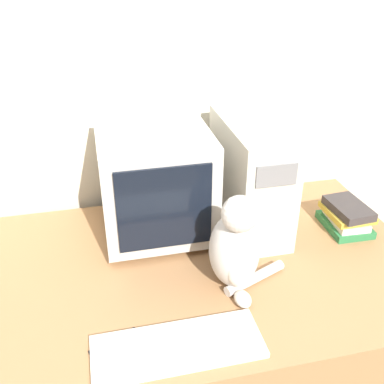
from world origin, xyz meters
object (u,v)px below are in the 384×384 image
object	(u,v)px
cat	(236,248)
pen	(112,340)
book_stack	(347,216)
computer_tower	(250,176)
keyboard	(178,346)
crt_monitor	(156,183)

from	to	relation	value
cat	pen	size ratio (longest dim) A/B	2.52
cat	book_stack	distance (m)	0.57
computer_tower	cat	bearing A→B (deg)	-115.64
keyboard	pen	bearing A→B (deg)	158.44
keyboard	computer_tower	bearing A→B (deg)	54.84
computer_tower	cat	size ratio (longest dim) A/B	1.35
crt_monitor	pen	world-z (taller)	crt_monitor
computer_tower	book_stack	distance (m)	0.41
crt_monitor	pen	bearing A→B (deg)	-112.56
cat	pen	xyz separation A→B (m)	(-0.41, -0.16, -0.14)
computer_tower	cat	distance (m)	0.38
computer_tower	keyboard	xyz separation A→B (m)	(-0.40, -0.56, -0.20)
keyboard	book_stack	xyz separation A→B (m)	(0.76, 0.44, 0.04)
pen	crt_monitor	bearing A→B (deg)	67.44
crt_monitor	cat	xyz separation A→B (m)	(0.20, -0.36, -0.07)
computer_tower	pen	xyz separation A→B (m)	(-0.57, -0.49, -0.21)
computer_tower	keyboard	world-z (taller)	computer_tower
keyboard	book_stack	world-z (taller)	book_stack
keyboard	pen	world-z (taller)	keyboard
pen	cat	bearing A→B (deg)	20.96
computer_tower	book_stack	xyz separation A→B (m)	(0.36, -0.12, -0.16)
crt_monitor	book_stack	world-z (taller)	crt_monitor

